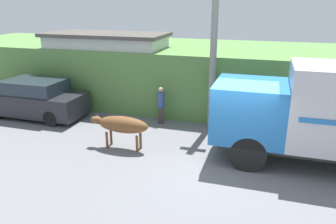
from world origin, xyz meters
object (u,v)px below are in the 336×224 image
Objects in this scene: brown_cow at (122,125)px; utility_pole at (214,39)px; parked_suv at (34,99)px; pedestrian_on_hill at (161,104)px.

utility_pole is (2.55, 2.93, 2.66)m from brown_cow.
pedestrian_on_hill is at bearing 7.41° from parked_suv.
utility_pole reaches higher than parked_suv.
brown_cow is 1.38× the size of pedestrian_on_hill.
brown_cow is 2.79m from pedestrian_on_hill.
brown_cow is 0.47× the size of parked_suv.
utility_pole is at bearing 6.53° from parked_suv.
utility_pole is (7.63, 1.04, 2.72)m from parked_suv.
brown_cow is at bearing -21.69° from parked_suv.
utility_pole reaches higher than pedestrian_on_hill.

